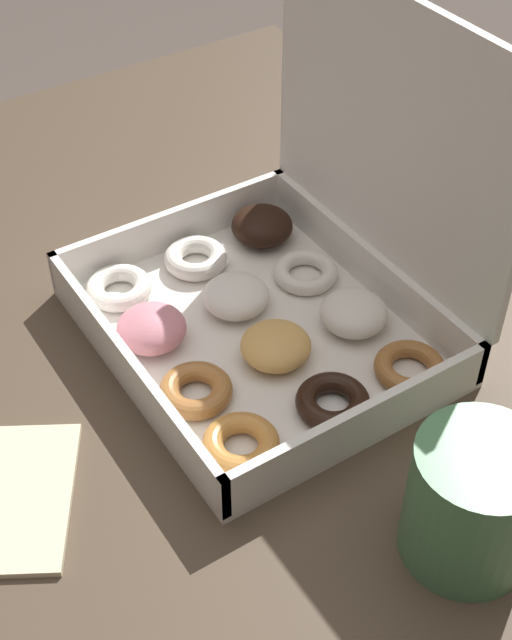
% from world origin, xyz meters
% --- Properties ---
extents(dining_table, '(0.99, 0.85, 0.70)m').
position_xyz_m(dining_table, '(0.00, 0.00, 0.60)').
color(dining_table, '#4C3D2D').
rests_on(dining_table, ground_plane).
extents(donut_box, '(0.32, 0.27, 0.29)m').
position_xyz_m(donut_box, '(0.04, 0.08, 0.75)').
color(donut_box, silver).
rests_on(donut_box, dining_table).
extents(coffee_mug, '(0.09, 0.09, 0.10)m').
position_xyz_m(coffee_mug, '(0.31, 0.05, 0.75)').
color(coffee_mug, '#4C8456').
rests_on(coffee_mug, dining_table).
extents(paper_napkin, '(0.16, 0.14, 0.01)m').
position_xyz_m(paper_napkin, '(0.10, -0.21, 0.70)').
color(paper_napkin, beige).
rests_on(paper_napkin, dining_table).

